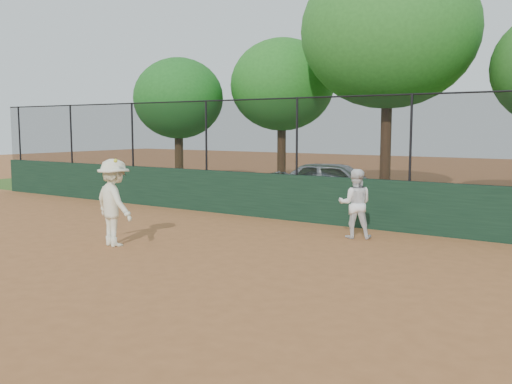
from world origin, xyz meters
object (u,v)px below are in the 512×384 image
Objects in this scene: player_main at (114,203)px; tree_2 at (389,31)px; player_second at (355,204)px; tree_0 at (178,99)px; parked_car at (336,183)px; tree_1 at (282,85)px.

tree_2 is at bearing 80.85° from player_main.
player_second is 0.29× the size of tree_0.
parked_car is 0.78× the size of tree_0.
tree_1 is (-3.27, 11.88, 3.22)m from player_main.
player_main is 11.67m from tree_2.
player_main reaches higher than parked_car.
tree_2 is at bearing -15.06° from tree_1.
parked_car is at bearing -41.76° from tree_1.
parked_car is 8.05m from player_main.
tree_0 is (-7.15, 10.00, 2.71)m from player_main.
tree_2 is (-2.06, 7.00, 4.84)m from player_second.
player_second is 11.40m from tree_1.
parked_car is 2.69× the size of player_second.
tree_2 is (1.70, 10.54, 4.71)m from player_main.
player_second is at bearing -162.62° from parked_car.
player_main is at bearing 158.57° from parked_car.
player_second is at bearing 43.32° from player_main.
tree_2 is (0.59, 2.57, 4.91)m from parked_car.
tree_0 is (-8.26, 2.03, 2.91)m from parked_car.
parked_car is 5.57m from tree_2.
tree_1 is at bearing 34.74° from parked_car.
player_main is at bearing -74.63° from tree_1.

